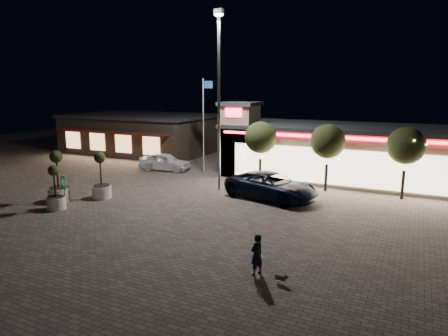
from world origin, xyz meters
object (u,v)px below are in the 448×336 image
at_px(valet_sign, 64,185).
at_px(pedestrian, 257,255).
at_px(planter_left, 58,186).
at_px(pickup_truck, 271,186).
at_px(planter_mid, 56,196).
at_px(white_sedan, 165,162).

bearing_deg(valet_sign, pedestrian, -13.46).
bearing_deg(valet_sign, planter_left, 150.72).
distance_m(pickup_truck, planter_mid, 13.48).
bearing_deg(pedestrian, valet_sign, -78.45).
xyz_separation_m(pickup_truck, pedestrian, (3.15, -10.67, -0.04)).
height_order(pickup_truck, pedestrian, pickup_truck).
xyz_separation_m(pickup_truck, planter_mid, (-10.92, -7.90, -0.03)).
relative_size(white_sedan, valet_sign, 2.33).
relative_size(white_sedan, pedestrian, 2.78).
bearing_deg(valet_sign, white_sedan, 94.08).
relative_size(pedestrian, valet_sign, 0.84).
xyz_separation_m(white_sedan, planter_left, (-0.51, -11.31, 0.24)).
xyz_separation_m(planter_left, planter_mid, (1.23, -1.33, -0.19)).
distance_m(white_sedan, planter_mid, 12.66).
bearing_deg(white_sedan, pickup_truck, -119.84).
bearing_deg(planter_left, valet_sign, -29.28).
height_order(pickup_truck, valet_sign, valet_sign).
bearing_deg(planter_mid, pedestrian, -11.15).
distance_m(pedestrian, valet_sign, 14.32).
height_order(pedestrian, valet_sign, valet_sign).
relative_size(white_sedan, planter_mid, 1.70).
height_order(planter_left, valet_sign, planter_left).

